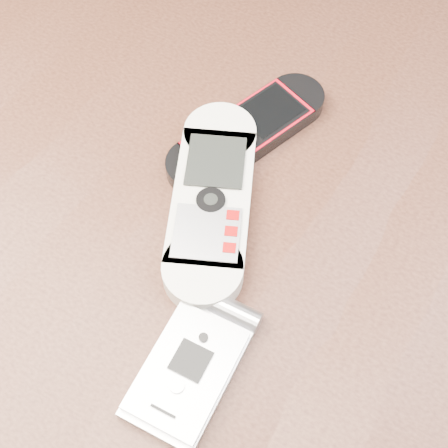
{
  "coord_description": "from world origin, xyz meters",
  "views": [
    {
      "loc": [
        0.12,
        -0.2,
        1.17
      ],
      "look_at": [
        0.01,
        0.0,
        0.76
      ],
      "focal_mm": 50.0,
      "sensor_mm": 36.0,
      "label": 1
    }
  ],
  "objects_px": {
    "nokia_black_red": "(247,131)",
    "nokia_white": "(212,199)",
    "motorola_razr": "(189,368)",
    "table": "(219,285)"
  },
  "relations": [
    {
      "from": "table",
      "to": "nokia_white",
      "type": "bearing_deg",
      "value": 134.06
    },
    {
      "from": "nokia_black_red",
      "to": "motorola_razr",
      "type": "bearing_deg",
      "value": -51.99
    },
    {
      "from": "nokia_black_red",
      "to": "nokia_white",
      "type": "bearing_deg",
      "value": -62.76
    },
    {
      "from": "nokia_white",
      "to": "nokia_black_red",
      "type": "distance_m",
      "value": 0.07
    },
    {
      "from": "table",
      "to": "motorola_razr",
      "type": "height_order",
      "value": "motorola_razr"
    },
    {
      "from": "nokia_black_red",
      "to": "motorola_razr",
      "type": "distance_m",
      "value": 0.21
    },
    {
      "from": "nokia_black_red",
      "to": "table",
      "type": "bearing_deg",
      "value": -55.1
    },
    {
      "from": "table",
      "to": "nokia_black_red",
      "type": "distance_m",
      "value": 0.15
    },
    {
      "from": "nokia_white",
      "to": "motorola_razr",
      "type": "relative_size",
      "value": 1.67
    },
    {
      "from": "nokia_white",
      "to": "motorola_razr",
      "type": "height_order",
      "value": "nokia_white"
    }
  ]
}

